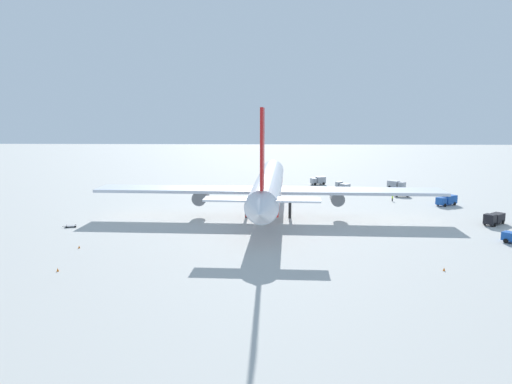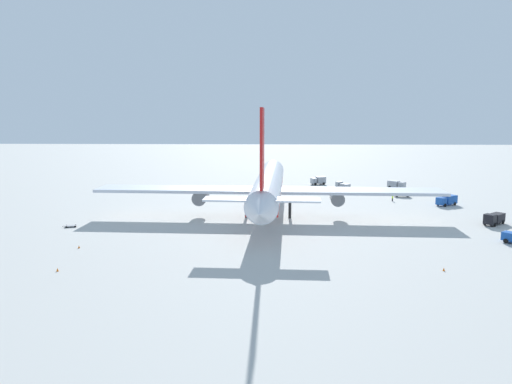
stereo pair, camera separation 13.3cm
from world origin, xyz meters
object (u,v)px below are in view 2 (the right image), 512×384
object	(u,v)px
airliner	(268,186)
service_truck_0	(494,218)
traffic_cone_4	(57,270)
ground_worker_0	(393,198)
traffic_cone_3	(444,269)
service_truck_4	(319,180)
baggage_cart_0	(71,226)
service_van	(402,193)
service_truck_3	(396,184)
traffic_cone_1	(165,188)
traffic_cone_0	(231,190)
traffic_cone_2	(79,247)
service_truck_2	(343,186)
ground_worker_2	(394,191)
service_truck_5	(447,200)

from	to	relation	value
airliner	service_truck_0	size ratio (longest dim) A/B	13.25
airliner	traffic_cone_4	distance (m)	54.83
ground_worker_0	traffic_cone_3	distance (m)	64.02
service_truck_4	baggage_cart_0	distance (m)	91.52
service_van	traffic_cone_4	bearing A→B (deg)	135.41
airliner	service_truck_3	world-z (taller)	airliner
service_truck_4	ground_worker_0	distance (m)	37.87
service_van	ground_worker_0	xyz separation A→B (m)	(-7.68, 4.73, -0.18)
traffic_cone_1	traffic_cone_0	bearing A→B (deg)	-99.20
airliner	service_truck_0	distance (m)	51.55
airliner	traffic_cone_2	distance (m)	46.32
service_truck_2	service_van	size ratio (longest dim) A/B	1.07
traffic_cone_3	traffic_cone_4	xyz separation A→B (m)	(-2.32, 60.60, 0.00)
traffic_cone_3	traffic_cone_0	bearing A→B (deg)	26.18
service_van	ground_worker_0	bearing A→B (deg)	148.37
traffic_cone_4	traffic_cone_1	bearing A→B (deg)	1.70
ground_worker_0	ground_worker_2	world-z (taller)	ground_worker_0
service_truck_0	service_van	xyz separation A→B (m)	(37.51, 10.65, -0.40)
service_truck_5	traffic_cone_4	bearing A→B (deg)	126.39
traffic_cone_0	traffic_cone_1	size ratio (longest dim) A/B	1.00
traffic_cone_1	traffic_cone_2	world-z (taller)	same
traffic_cone_4	traffic_cone_2	bearing A→B (deg)	8.25
service_truck_3	traffic_cone_1	world-z (taller)	service_truck_3
service_truck_5	traffic_cone_3	bearing A→B (deg)	160.44
ground_worker_2	service_truck_3	bearing A→B (deg)	-16.77
traffic_cone_2	traffic_cone_0	bearing A→B (deg)	-17.30
service_truck_5	ground_worker_2	xyz separation A→B (m)	(19.74, 9.40, -0.67)
baggage_cart_0	traffic_cone_4	xyz separation A→B (m)	(-30.47, -10.52, 0.01)
service_truck_2	baggage_cart_0	size ratio (longest dim) A/B	1.71
service_truck_4	traffic_cone_2	distance (m)	100.21
airliner	traffic_cone_1	bearing A→B (deg)	38.20
traffic_cone_4	service_truck_3	bearing A→B (deg)	-39.67
ground_worker_2	traffic_cone_3	size ratio (longest dim) A/B	2.97
ground_worker_2	traffic_cone_4	distance (m)	106.93
traffic_cone_0	traffic_cone_3	distance (m)	91.62
traffic_cone_4	service_truck_2	bearing A→B (deg)	-32.74
service_truck_5	traffic_cone_3	world-z (taller)	service_truck_5
service_truck_4	ground_worker_2	bearing A→B (deg)	-132.35
service_truck_2	ground_worker_2	distance (m)	17.27
service_van	traffic_cone_1	xyz separation A→B (m)	(14.62, 75.18, -0.76)
service_truck_0	ground_worker_0	world-z (taller)	service_truck_0
ground_worker_0	traffic_cone_1	xyz separation A→B (m)	(22.30, 70.45, -0.58)
service_van	service_truck_4	bearing A→B (deg)	41.55
airliner	service_van	xyz separation A→B (m)	(30.09, -40.00, -6.43)
airliner	traffic_cone_0	bearing A→B (deg)	16.80
service_truck_0	traffic_cone_3	world-z (taller)	service_truck_0
service_truck_0	traffic_cone_1	xyz separation A→B (m)	(52.13, 85.84, -1.16)
airliner	service_truck_2	xyz separation A→B (m)	(44.87, -24.27, -6.22)
service_truck_3	baggage_cart_0	xyz separation A→B (m)	(-59.78, 85.37, -1.20)
service_truck_3	ground_worker_0	xyz separation A→B (m)	(-24.31, 7.01, -0.61)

